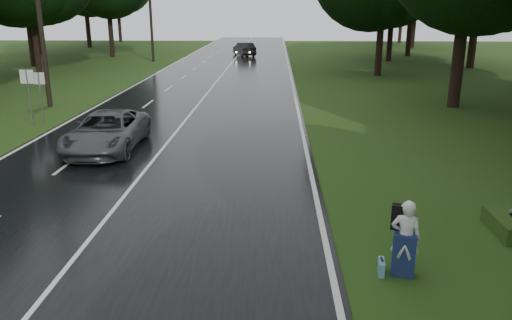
{
  "coord_description": "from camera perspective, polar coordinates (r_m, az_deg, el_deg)",
  "views": [
    {
      "loc": [
        4.54,
        -9.23,
        5.51
      ],
      "look_at": [
        3.98,
        5.3,
        1.1
      ],
      "focal_mm": 35.35,
      "sensor_mm": 36.0,
      "label": 1
    }
  ],
  "objects": [
    {
      "name": "road_sign_a",
      "position": [
        26.78,
        -23.89,
        3.54
      ],
      "size": [
        0.65,
        0.1,
        2.71
      ],
      "primitive_type": null,
      "color": "white",
      "rests_on": "ground"
    },
    {
      "name": "lane_center",
      "position": [
        30.08,
        -6.54,
        6.29
      ],
      "size": [
        0.12,
        140.0,
        0.01
      ],
      "primitive_type": "cube",
      "color": "silver",
      "rests_on": "road"
    },
    {
      "name": "tree_left_e",
      "position": [
        49.05,
        -23.28,
        9.07
      ],
      "size": [
        9.89,
        9.89,
        15.45
      ],
      "primitive_type": null,
      "color": "black",
      "rests_on": "ground"
    },
    {
      "name": "tree_right_f",
      "position": [
        57.12,
        14.75,
        10.79
      ],
      "size": [
        8.66,
        8.66,
        13.53
      ],
      "primitive_type": null,
      "color": "black",
      "rests_on": "ground"
    },
    {
      "name": "tree_right_d",
      "position": [
        31.46,
        21.37,
        5.63
      ],
      "size": [
        10.08,
        10.08,
        15.76
      ],
      "primitive_type": null,
      "color": "black",
      "rests_on": "ground"
    },
    {
      "name": "suitcase",
      "position": [
        11.41,
        13.99,
        -11.67
      ],
      "size": [
        0.19,
        0.45,
        0.31
      ],
      "primitive_type": "cube",
      "rotation": [
        0.0,
        0.0,
        6.15
      ],
      "color": "#5595A7",
      "rests_on": "ground"
    },
    {
      "name": "utility_pole_mid",
      "position": [
        31.68,
        -22.24,
        5.6
      ],
      "size": [
        1.8,
        0.28,
        10.85
      ],
      "primitive_type": null,
      "color": "black",
      "rests_on": "ground"
    },
    {
      "name": "grey_car",
      "position": [
        20.91,
        -16.52,
        3.11
      ],
      "size": [
        2.59,
        5.44,
        1.5
      ],
      "primitive_type": "imported",
      "rotation": [
        0.0,
        0.0,
        0.02
      ],
      "color": "#45474A",
      "rests_on": "road"
    },
    {
      "name": "road_sign_b",
      "position": [
        27.81,
        -22.87,
        4.11
      ],
      "size": [
        0.59,
        0.1,
        2.44
      ],
      "primitive_type": null,
      "color": "white",
      "rests_on": "ground"
    },
    {
      "name": "utility_pole_far",
      "position": [
        55.75,
        -11.53,
        10.87
      ],
      "size": [
        1.8,
        0.28,
        9.87
      ],
      "primitive_type": null,
      "color": "black",
      "rests_on": "ground"
    },
    {
      "name": "tree_left_f",
      "position": [
        62.26,
        -15.9,
        11.17
      ],
      "size": [
        10.19,
        10.19,
        15.92
      ],
      "primitive_type": null,
      "color": "black",
      "rests_on": "ground"
    },
    {
      "name": "ground",
      "position": [
        11.67,
        -21.53,
        -12.6
      ],
      "size": [
        160.0,
        160.0,
        0.0
      ],
      "primitive_type": "plane",
      "color": "#254313",
      "rests_on": "ground"
    },
    {
      "name": "road",
      "position": [
        30.09,
        -6.54,
        6.25
      ],
      "size": [
        12.0,
        140.0,
        0.04
      ],
      "primitive_type": "cube",
      "color": "black",
      "rests_on": "ground"
    },
    {
      "name": "far_car",
      "position": [
        60.8,
        -1.34,
        12.43
      ],
      "size": [
        3.08,
        4.96,
        1.54
      ],
      "primitive_type": "imported",
      "rotation": [
        0.0,
        0.0,
        3.48
      ],
      "color": "black",
      "rests_on": "road"
    },
    {
      "name": "tree_right_e",
      "position": [
        44.33,
        13.57,
        9.27
      ],
      "size": [
        9.16,
        9.16,
        14.31
      ],
      "primitive_type": null,
      "color": "black",
      "rests_on": "ground"
    },
    {
      "name": "hitchhiker",
      "position": [
        11.21,
        16.49,
        -8.75
      ],
      "size": [
        0.72,
        0.68,
        1.71
      ],
      "color": "silver",
      "rests_on": "ground"
    }
  ]
}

